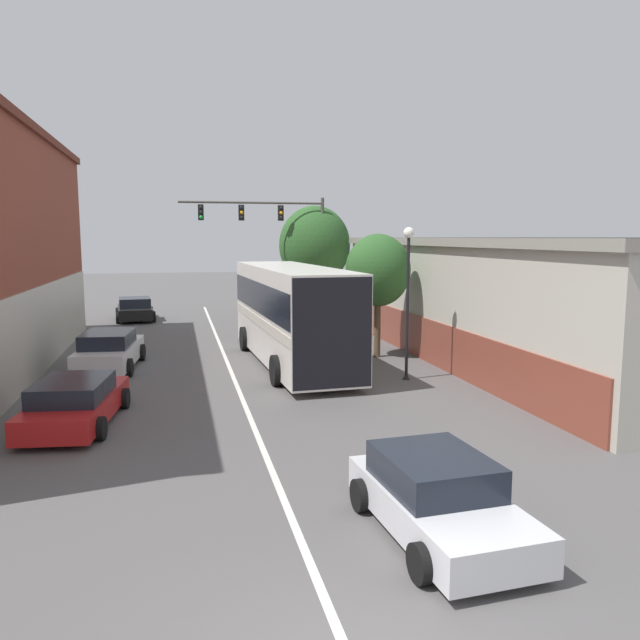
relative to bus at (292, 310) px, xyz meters
name	(u,v)px	position (x,y,z in m)	size (l,w,h in m)	color
lane_center_line	(232,374)	(-2.35, -1.35, -2.04)	(0.14, 43.04, 0.01)	silver
building_right_storefront	(543,295)	(9.96, -0.77, 0.44)	(10.08, 21.28, 4.71)	#B7B2A3
bus	(292,310)	(0.00, 0.00, 0.00)	(3.20, 10.68, 3.65)	silver
hatchback_foreground	(438,498)	(-0.16, -13.83, -1.45)	(2.19, 3.93, 1.26)	silver
parked_car_left_near	(135,309)	(-6.52, 14.21, -1.41)	(2.39, 4.13, 1.31)	black
parked_car_left_mid	(75,402)	(-6.72, -6.32, -1.46)	(2.43, 4.67, 1.20)	red
parked_car_left_far	(109,351)	(-6.57, 0.58, -1.38)	(2.36, 4.74, 1.38)	silver
traffic_signal_gantry	(277,231)	(1.11, 10.16, 3.00)	(7.61, 0.36, 6.80)	#514C47
street_lamp	(408,286)	(3.27, -3.40, 1.09)	(0.35, 0.35, 5.05)	black
street_tree_near	(378,271)	(3.56, 0.61, 1.38)	(2.58, 2.32, 4.86)	brown
street_tree_far	(315,245)	(3.35, 11.16, 2.23)	(3.94, 3.55, 6.44)	brown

